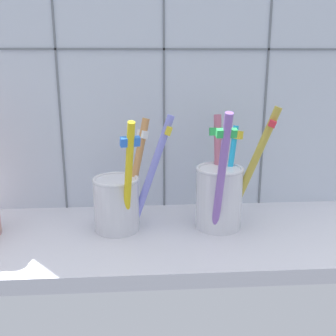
{
  "coord_description": "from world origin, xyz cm",
  "views": [
    {
      "loc": [
        -3.57,
        -50.99,
        25.7
      ],
      "look_at": [
        0.0,
        1.84,
        10.95
      ],
      "focal_mm": 42.48,
      "sensor_mm": 36.0,
      "label": 1
    }
  ],
  "objects": [
    {
      "name": "toothbrush_cup_right",
      "position": [
        7.5,
        1.72,
        7.31
      ],
      "size": [
        11.2,
        12.37,
        17.69
      ],
      "color": "silver",
      "rests_on": "counter_slab"
    },
    {
      "name": "tile_wall_back",
      "position": [
        -0.0,
        12.0,
        22.5
      ],
      "size": [
        64.0,
        2.2,
        45.0
      ],
      "color": "silver",
      "rests_on": "ground"
    },
    {
      "name": "toothbrush_cup_left",
      "position": [
        -6.79,
        1.77,
        6.66
      ],
      "size": [
        11.53,
        10.07,
        16.54
      ],
      "color": "silver",
      "rests_on": "counter_slab"
    },
    {
      "name": "counter_slab",
      "position": [
        0.0,
        0.0,
        1.0
      ],
      "size": [
        64.0,
        22.0,
        2.0
      ],
      "primitive_type": "cube",
      "color": "silver",
      "rests_on": "ground"
    }
  ]
}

